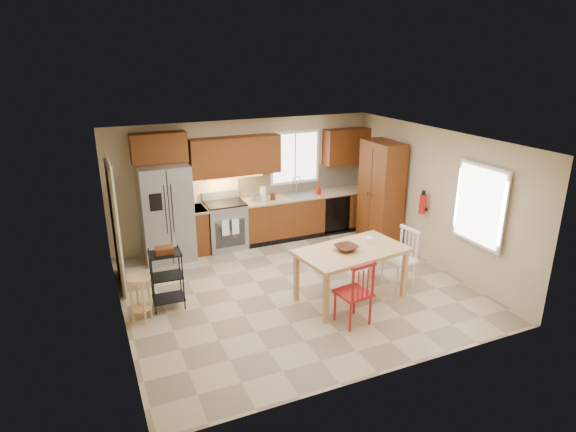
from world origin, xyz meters
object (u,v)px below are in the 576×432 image
(table_jar, at_px, (369,242))
(table_bowl, at_px, (346,251))
(range_stove, at_px, (226,226))
(soap_bottle, at_px, (318,190))
(refrigerator, at_px, (166,213))
(bar_stool, at_px, (141,299))
(pantry, at_px, (381,193))
(chair_white, at_px, (399,258))
(utility_cart, at_px, (167,279))
(fire_extinguisher, at_px, (423,204))
(dining_table, at_px, (351,274))
(chair_red, at_px, (353,292))

(table_jar, bearing_deg, table_bowl, -167.47)
(range_stove, relative_size, soap_bottle, 4.82)
(refrigerator, bearing_deg, range_stove, 2.99)
(range_stove, bearing_deg, bar_stool, -131.42)
(pantry, bearing_deg, chair_white, -114.53)
(range_stove, height_order, utility_cart, utility_cart)
(table_bowl, bearing_deg, fire_extinguisher, 21.15)
(soap_bottle, distance_m, dining_table, 2.93)
(chair_white, xyz_separation_m, bar_stool, (-4.11, 0.58, -0.14))
(pantry, bearing_deg, chair_red, -130.29)
(bar_stool, bearing_deg, chair_white, -3.12)
(fire_extinguisher, height_order, table_bowl, fire_extinguisher)
(dining_table, bearing_deg, table_jar, 8.09)
(chair_red, bearing_deg, utility_cart, 139.44)
(refrigerator, height_order, table_jar, refrigerator)
(refrigerator, relative_size, chair_white, 1.82)
(dining_table, relative_size, chair_red, 1.70)
(range_stove, bearing_deg, soap_bottle, -2.40)
(refrigerator, xyz_separation_m, chair_white, (3.31, -2.73, -0.41))
(bar_stool, bearing_deg, utility_cart, 34.09)
(pantry, distance_m, table_jar, 2.25)
(dining_table, relative_size, chair_white, 1.70)
(refrigerator, distance_m, dining_table, 3.68)
(table_bowl, height_order, bar_stool, table_bowl)
(chair_red, relative_size, table_bowl, 2.90)
(table_bowl, height_order, table_jar, table_jar)
(chair_white, distance_m, table_bowl, 1.11)
(fire_extinguisher, height_order, dining_table, fire_extinguisher)
(refrigerator, xyz_separation_m, bar_stool, (-0.80, -2.15, -0.55))
(chair_white, height_order, table_bowl, chair_white)
(fire_extinguisher, relative_size, bar_stool, 0.50)
(dining_table, height_order, chair_red, chair_red)
(dining_table, bearing_deg, fire_extinguisher, 14.32)
(chair_red, relative_size, table_jar, 6.31)
(pantry, height_order, bar_stool, pantry)
(dining_table, distance_m, table_jar, 0.60)
(range_stove, bearing_deg, chair_red, -76.21)
(fire_extinguisher, relative_size, chair_red, 0.36)
(refrigerator, bearing_deg, soap_bottle, -0.45)
(dining_table, bearing_deg, table_bowl, 172.14)
(bar_stool, bearing_deg, range_stove, 53.49)
(table_jar, relative_size, bar_stool, 0.22)
(pantry, xyz_separation_m, dining_table, (-1.77, -1.85, -0.64))
(pantry, height_order, chair_white, pantry)
(pantry, height_order, dining_table, pantry)
(dining_table, distance_m, chair_white, 0.96)
(pantry, relative_size, bar_stool, 2.94)
(refrigerator, distance_m, chair_red, 3.99)
(soap_bottle, bearing_deg, chair_red, -109.02)
(table_jar, bearing_deg, refrigerator, 135.59)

